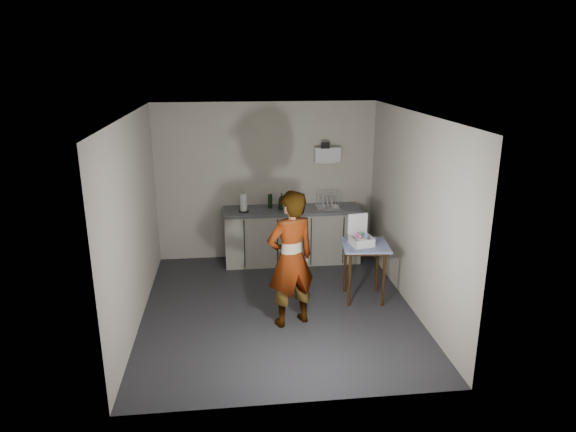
{
  "coord_description": "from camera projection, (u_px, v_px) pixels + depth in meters",
  "views": [
    {
      "loc": [
        -0.59,
        -6.25,
        3.25
      ],
      "look_at": [
        0.19,
        0.45,
        1.17
      ],
      "focal_mm": 32.0,
      "sensor_mm": 36.0,
      "label": 1
    }
  ],
  "objects": [
    {
      "name": "bakery_box",
      "position": [
        361.0,
        238.0,
        7.0
      ],
      "size": [
        0.33,
        0.34,
        0.4
      ],
      "rotation": [
        0.0,
        0.0,
        0.17
      ],
      "color": "white",
      "rests_on": "side_table"
    },
    {
      "name": "standing_man",
      "position": [
        291.0,
        259.0,
        6.33
      ],
      "size": [
        0.75,
        0.63,
        1.75
      ],
      "primitive_type": "imported",
      "rotation": [
        0.0,
        0.0,
        3.52
      ],
      "color": "#B2A593",
      "rests_on": "ground"
    },
    {
      "name": "ground",
      "position": [
        278.0,
        309.0,
        6.96
      ],
      "size": [
        4.0,
        4.0,
        0.0
      ],
      "primitive_type": "plane",
      "color": "#29292E",
      "rests_on": "ground"
    },
    {
      "name": "side_table",
      "position": [
        365.0,
        251.0,
        7.06
      ],
      "size": [
        0.68,
        0.68,
        0.81
      ],
      "rotation": [
        0.0,
        0.0,
        -0.09
      ],
      "color": "#381D0C",
      "rests_on": "ground"
    },
    {
      "name": "soap_bottle",
      "position": [
        281.0,
        201.0,
        8.27
      ],
      "size": [
        0.13,
        0.13,
        0.26
      ],
      "primitive_type": "imported",
      "rotation": [
        0.0,
        0.0,
        0.3
      ],
      "color": "black",
      "rests_on": "kitchen_counter"
    },
    {
      "name": "ceiling",
      "position": [
        277.0,
        115.0,
        6.19
      ],
      "size": [
        3.6,
        4.0,
        0.01
      ],
      "primitive_type": "cube",
      "color": "silver",
      "rests_on": "wall_back"
    },
    {
      "name": "paper_towel",
      "position": [
        244.0,
        203.0,
        8.15
      ],
      "size": [
        0.16,
        0.16,
        0.29
      ],
      "color": "black",
      "rests_on": "kitchen_counter"
    },
    {
      "name": "soda_can",
      "position": [
        290.0,
        205.0,
        8.31
      ],
      "size": [
        0.07,
        0.07,
        0.14
      ],
      "primitive_type": "cylinder",
      "color": "red",
      "rests_on": "kitchen_counter"
    },
    {
      "name": "wall_left",
      "position": [
        135.0,
        222.0,
        6.38
      ],
      "size": [
        0.02,
        4.0,
        2.6
      ],
      "primitive_type": "cube",
      "color": "beige",
      "rests_on": "ground"
    },
    {
      "name": "dish_rack",
      "position": [
        327.0,
        204.0,
        8.39
      ],
      "size": [
        0.36,
        0.27,
        0.25
      ],
      "color": "white",
      "rests_on": "kitchen_counter"
    },
    {
      "name": "wall_right",
      "position": [
        412.0,
        213.0,
        6.77
      ],
      "size": [
        0.02,
        4.0,
        2.6
      ],
      "primitive_type": "cube",
      "color": "beige",
      "rests_on": "ground"
    },
    {
      "name": "kitchen_counter",
      "position": [
        292.0,
        237.0,
        8.49
      ],
      "size": [
        2.24,
        0.62,
        0.91
      ],
      "color": "black",
      "rests_on": "ground"
    },
    {
      "name": "dark_bottle",
      "position": [
        270.0,
        201.0,
        8.35
      ],
      "size": [
        0.07,
        0.07,
        0.23
      ],
      "primitive_type": "cylinder",
      "color": "black",
      "rests_on": "kitchen_counter"
    },
    {
      "name": "wall_shelf",
      "position": [
        327.0,
        155.0,
        8.37
      ],
      "size": [
        0.42,
        0.18,
        0.37
      ],
      "color": "white",
      "rests_on": "ground"
    },
    {
      "name": "wall_back",
      "position": [
        266.0,
        182.0,
        8.46
      ],
      "size": [
        3.6,
        0.02,
        2.6
      ],
      "primitive_type": "cube",
      "color": "beige",
      "rests_on": "ground"
    }
  ]
}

